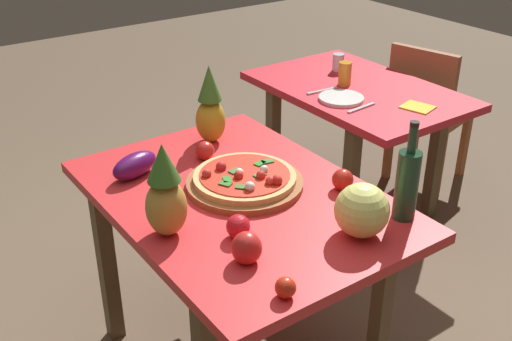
# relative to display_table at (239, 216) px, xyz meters

# --- Properties ---
(display_table) EXTENTS (1.22, 0.86, 0.73)m
(display_table) POSITION_rel_display_table_xyz_m (0.00, 0.00, 0.00)
(display_table) COLOR brown
(display_table) RESTS_ON ground_plane
(background_table) EXTENTS (1.10, 0.71, 0.73)m
(background_table) POSITION_rel_display_table_xyz_m (-0.57, 1.11, -0.02)
(background_table) COLOR brown
(background_table) RESTS_ON ground_plane
(dining_chair) EXTENTS (0.48, 0.48, 0.85)m
(dining_chair) POSITION_rel_display_table_xyz_m (-0.58, 1.70, -0.16)
(dining_chair) COLOR #96542E
(dining_chair) RESTS_ON ground_plane
(pizza_board) EXTENTS (0.43, 0.43, 0.02)m
(pizza_board) POSITION_rel_display_table_xyz_m (-0.04, 0.05, 0.10)
(pizza_board) COLOR #96542E
(pizza_board) RESTS_ON display_table
(pizza) EXTENTS (0.37, 0.37, 0.06)m
(pizza) POSITION_rel_display_table_xyz_m (-0.03, 0.05, 0.13)
(pizza) COLOR #DFAA65
(pizza) RESTS_ON pizza_board
(wine_bottle) EXTENTS (0.08, 0.08, 0.34)m
(wine_bottle) POSITION_rel_display_table_xyz_m (0.44, 0.36, 0.22)
(wine_bottle) COLOR #1B3A25
(wine_bottle) RESTS_ON display_table
(pineapple_left) EXTENTS (0.12, 0.12, 0.33)m
(pineapple_left) POSITION_rel_display_table_xyz_m (-0.44, 0.16, 0.24)
(pineapple_left) COLOR gold
(pineapple_left) RESTS_ON display_table
(pineapple_right) EXTENTS (0.13, 0.13, 0.31)m
(pineapple_right) POSITION_rel_display_table_xyz_m (0.08, -0.32, 0.23)
(pineapple_right) COLOR #BB8E38
(pineapple_right) RESTS_ON display_table
(melon) EXTENTS (0.17, 0.17, 0.17)m
(melon) POSITION_rel_display_table_xyz_m (0.43, 0.17, 0.18)
(melon) COLOR #DFE171
(melon) RESTS_ON display_table
(bell_pepper) EXTENTS (0.09, 0.09, 0.10)m
(bell_pepper) POSITION_rel_display_table_xyz_m (0.34, -0.20, 0.14)
(bell_pepper) COLOR red
(bell_pepper) RESTS_ON display_table
(eggplant) EXTENTS (0.14, 0.22, 0.09)m
(eggplant) POSITION_rel_display_table_xyz_m (-0.34, -0.24, 0.14)
(eggplant) COLOR #4C0F4D
(eggplant) RESTS_ON display_table
(tomato_near_board) EXTENTS (0.08, 0.08, 0.08)m
(tomato_near_board) POSITION_rel_display_table_xyz_m (-0.31, 0.05, 0.13)
(tomato_near_board) COLOR red
(tomato_near_board) RESTS_ON display_table
(tomato_beside_pepper) EXTENTS (0.08, 0.08, 0.08)m
(tomato_beside_pepper) POSITION_rel_display_table_xyz_m (0.22, -0.15, 0.13)
(tomato_beside_pepper) COLOR red
(tomato_beside_pepper) RESTS_ON display_table
(tomato_at_corner) EXTENTS (0.08, 0.08, 0.08)m
(tomato_at_corner) POSITION_rel_display_table_xyz_m (0.18, 0.32, 0.13)
(tomato_at_corner) COLOR red
(tomato_at_corner) RESTS_ON display_table
(tomato_by_bottle) EXTENTS (0.06, 0.06, 0.06)m
(tomato_by_bottle) POSITION_rel_display_table_xyz_m (0.54, -0.21, 0.12)
(tomato_by_bottle) COLOR red
(tomato_by_bottle) RESTS_ON display_table
(drinking_glass_juice) EXTENTS (0.07, 0.07, 0.12)m
(drinking_glass_juice) POSITION_rel_display_table_xyz_m (-0.63, 1.08, 0.15)
(drinking_glass_juice) COLOR orange
(drinking_glass_juice) RESTS_ON background_table
(drinking_glass_water) EXTENTS (0.06, 0.06, 0.09)m
(drinking_glass_water) POSITION_rel_display_table_xyz_m (-0.82, 1.20, 0.14)
(drinking_glass_water) COLOR silver
(drinking_glass_water) RESTS_ON background_table
(dinner_plate) EXTENTS (0.22, 0.22, 0.02)m
(dinner_plate) POSITION_rel_display_table_xyz_m (-0.48, 0.92, 0.10)
(dinner_plate) COLOR white
(dinner_plate) RESTS_ON background_table
(fork_utensil) EXTENTS (0.03, 0.18, 0.01)m
(fork_utensil) POSITION_rel_display_table_xyz_m (-0.62, 0.92, 0.09)
(fork_utensil) COLOR silver
(fork_utensil) RESTS_ON background_table
(knife_utensil) EXTENTS (0.03, 0.18, 0.01)m
(knife_utensil) POSITION_rel_display_table_xyz_m (-0.34, 0.92, 0.09)
(knife_utensil) COLOR silver
(knife_utensil) RESTS_ON background_table
(napkin_folded) EXTENTS (0.17, 0.15, 0.01)m
(napkin_folded) POSITION_rel_display_table_xyz_m (-0.19, 1.14, 0.09)
(napkin_folded) COLOR yellow
(napkin_folded) RESTS_ON background_table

